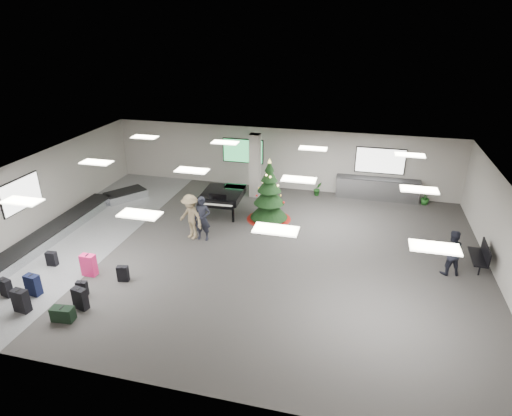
% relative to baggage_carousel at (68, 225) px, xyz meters
% --- Properties ---
extents(ground, '(18.00, 18.00, 0.00)m').
position_rel_baggage_carousel_xyz_m(ground, '(7.84, 0.08, -0.21)').
color(ground, '#33302E').
rests_on(ground, ground).
extents(room_envelope, '(18.02, 14.02, 3.21)m').
position_rel_baggage_carousel_xyz_m(room_envelope, '(7.46, 0.75, 2.12)').
color(room_envelope, '#ABA69C').
rests_on(room_envelope, ground).
extents(baggage_carousel, '(2.28, 9.71, 0.43)m').
position_rel_baggage_carousel_xyz_m(baggage_carousel, '(0.00, 0.00, 0.00)').
color(baggage_carousel, silver).
rests_on(baggage_carousel, ground).
extents(service_counter, '(4.05, 0.65, 1.08)m').
position_rel_baggage_carousel_xyz_m(service_counter, '(12.84, 6.73, 0.33)').
color(service_counter, silver).
rests_on(service_counter, ground).
extents(suitcase_0, '(0.51, 0.32, 0.78)m').
position_rel_baggage_carousel_xyz_m(suitcase_0, '(2.18, -5.20, 0.17)').
color(suitcase_0, black).
rests_on(suitcase_0, ground).
extents(suitcase_1, '(0.50, 0.33, 0.74)m').
position_rel_baggage_carousel_xyz_m(suitcase_1, '(3.85, -4.64, 0.14)').
color(suitcase_1, black).
rests_on(suitcase_1, ground).
extents(pink_suitcase, '(0.51, 0.29, 0.82)m').
position_rel_baggage_carousel_xyz_m(pink_suitcase, '(2.99, -2.89, 0.18)').
color(pink_suitcase, '#FD216A').
rests_on(pink_suitcase, ground).
extents(suitcase_3, '(0.41, 0.27, 0.59)m').
position_rel_baggage_carousel_xyz_m(suitcase_3, '(4.33, -2.93, 0.07)').
color(suitcase_3, black).
rests_on(suitcase_3, ground).
extents(navy_suitcase, '(0.50, 0.33, 0.74)m').
position_rel_baggage_carousel_xyz_m(navy_suitcase, '(1.91, -4.36, 0.15)').
color(navy_suitcase, black).
rests_on(navy_suitcase, ground).
extents(suitcase_5, '(0.45, 0.31, 0.64)m').
position_rel_baggage_carousel_xyz_m(suitcase_5, '(1.10, -4.64, 0.10)').
color(suitcase_5, black).
rests_on(suitcase_5, ground).
extents(green_duffel, '(0.70, 0.40, 0.46)m').
position_rel_baggage_carousel_xyz_m(green_duffel, '(3.67, -5.28, 0.01)').
color(green_duffel, black).
rests_on(green_duffel, ground).
extents(suitcase_7, '(0.37, 0.24, 0.52)m').
position_rel_baggage_carousel_xyz_m(suitcase_7, '(3.47, -4.01, 0.04)').
color(suitcase_7, black).
rests_on(suitcase_7, ground).
extents(suitcase_8, '(0.39, 0.24, 0.57)m').
position_rel_baggage_carousel_xyz_m(suitcase_8, '(1.29, -2.67, 0.06)').
color(suitcase_8, black).
rests_on(suitcase_8, ground).
extents(christmas_tree, '(2.00, 2.00, 2.85)m').
position_rel_baggage_carousel_xyz_m(christmas_tree, '(8.13, 3.12, 0.76)').
color(christmas_tree, maroon).
rests_on(christmas_tree, ground).
extents(grand_piano, '(1.83, 2.30, 1.28)m').
position_rel_baggage_carousel_xyz_m(grand_piano, '(5.94, 3.15, 0.70)').
color(grand_piano, black).
rests_on(grand_piano, ground).
extents(bench, '(0.55, 1.46, 0.91)m').
position_rel_baggage_carousel_xyz_m(bench, '(16.44, 1.00, 0.30)').
color(bench, black).
rests_on(bench, ground).
extents(traveler_a, '(0.69, 0.47, 1.86)m').
position_rel_baggage_carousel_xyz_m(traveler_a, '(5.94, 0.59, 0.72)').
color(traveler_a, black).
rests_on(traveler_a, ground).
extents(traveler_b, '(1.42, 1.19, 1.91)m').
position_rel_baggage_carousel_xyz_m(traveler_b, '(5.44, 0.60, 0.74)').
color(traveler_b, '#97815D').
rests_on(traveler_b, ground).
extents(traveler_bench, '(0.95, 0.81, 1.69)m').
position_rel_baggage_carousel_xyz_m(traveler_bench, '(15.23, 0.27, 0.63)').
color(traveler_bench, black).
rests_on(traveler_bench, ground).
extents(potted_plant_left, '(0.51, 0.48, 0.73)m').
position_rel_baggage_carousel_xyz_m(potted_plant_left, '(9.93, 6.47, 0.15)').
color(potted_plant_left, '#133D15').
rests_on(potted_plant_left, ground).
extents(potted_plant_right, '(0.57, 0.57, 0.72)m').
position_rel_baggage_carousel_xyz_m(potted_plant_right, '(15.12, 6.58, 0.15)').
color(potted_plant_right, '#133D15').
rests_on(potted_plant_right, ground).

